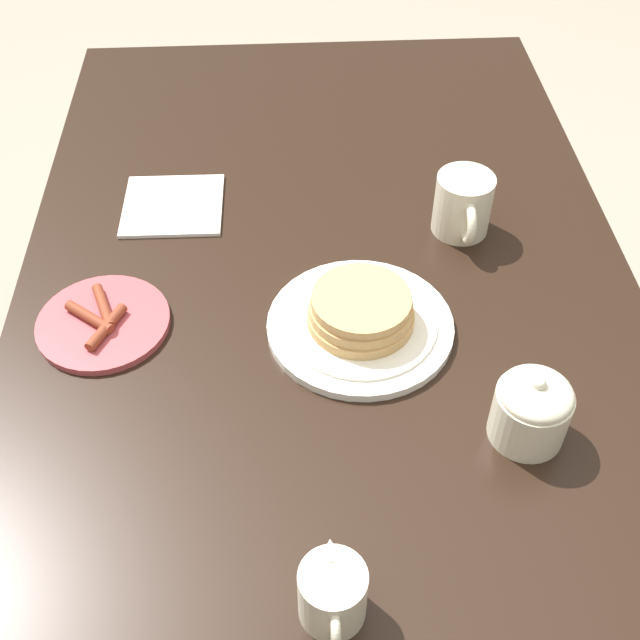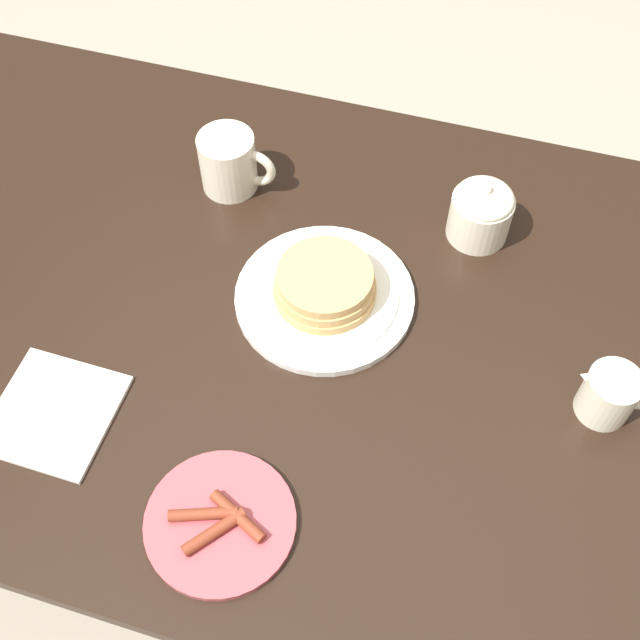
# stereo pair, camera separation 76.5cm
# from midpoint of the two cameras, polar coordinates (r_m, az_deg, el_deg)

# --- Properties ---
(ground_plane) EXTENTS (8.00, 8.00, 0.00)m
(ground_plane) POSITION_cam_midpoint_polar(r_m,az_deg,el_deg) (1.67, 11.23, -27.01)
(ground_plane) COLOR gray
(dining_table) EXTENTS (1.59, 0.87, 0.75)m
(dining_table) POSITION_cam_midpoint_polar(r_m,az_deg,el_deg) (1.09, 16.13, -16.97)
(dining_table) COLOR black
(dining_table) RESTS_ON ground_plane
(pancake_plate) EXTENTS (0.25, 0.25, 0.06)m
(pancake_plate) POSITION_cam_midpoint_polar(r_m,az_deg,el_deg) (1.00, 19.78, -13.03)
(pancake_plate) COLOR white
(pancake_plate) RESTS_ON dining_table
(side_plate_bacon) EXTENTS (0.18, 0.18, 0.02)m
(side_plate_bacon) POSITION_cam_midpoint_polar(r_m,az_deg,el_deg) (0.95, -0.75, -14.09)
(side_plate_bacon) COLOR #B2474C
(side_plate_bacon) RESTS_ON dining_table
(coffee_mug) EXTENTS (0.12, 0.08, 0.09)m
(coffee_mug) POSITION_cam_midpoint_polar(r_m,az_deg,el_deg) (1.14, 25.09, -3.08)
(coffee_mug) COLOR beige
(coffee_mug) RESTS_ON dining_table
(creamer_pitcher) EXTENTS (0.10, 0.07, 0.08)m
(creamer_pitcher) POSITION_cam_midpoint_polar(r_m,az_deg,el_deg) (0.85, 24.38, -35.19)
(creamer_pitcher) COLOR beige
(creamer_pitcher) RESTS_ON dining_table
(sugar_bowl) EXTENTS (0.09, 0.09, 0.10)m
(sugar_bowl) POSITION_cam_midpoint_polar(r_m,az_deg,el_deg) (0.99, 33.60, -19.50)
(sugar_bowl) COLOR beige
(sugar_bowl) RESTS_ON dining_table
(napkin) EXTENTS (0.15, 0.15, 0.01)m
(napkin) POSITION_cam_midpoint_polar(r_m,az_deg,el_deg) (1.11, 2.49, -2.71)
(napkin) COLOR silver
(napkin) RESTS_ON dining_table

